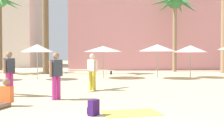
{
  "coord_description": "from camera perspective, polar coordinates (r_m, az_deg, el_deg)",
  "views": [
    {
      "loc": [
        -0.14,
        -5.47,
        1.68
      ],
      "look_at": [
        0.73,
        5.82,
        1.3
      ],
      "focal_mm": 48.16,
      "sensor_mm": 36.0,
      "label": 1
    }
  ],
  "objects": [
    {
      "name": "palm_tree_left",
      "position": [
        28.04,
        11.86,
        10.58
      ],
      "size": [
        4.6,
        4.08,
        7.25
      ],
      "color": "#896B4C",
      "rests_on": "ground"
    },
    {
      "name": "palm_tree_far_right",
      "position": [
        27.89,
        -20.52,
        9.97
      ],
      "size": [
        3.93,
        3.53,
        6.87
      ],
      "color": "brown",
      "rests_on": "ground"
    },
    {
      "name": "cafe_umbrella_0",
      "position": [
        19.62,
        -14.0,
        2.74
      ],
      "size": [
        2.1,
        2.1,
        2.24
      ],
      "color": "gray",
      "rests_on": "ground"
    },
    {
      "name": "cafe_umbrella_1",
      "position": [
        21.2,
        14.67,
        2.63
      ],
      "size": [
        2.25,
        2.25,
        2.2
      ],
      "color": "gray",
      "rests_on": "ground"
    },
    {
      "name": "cafe_umbrella_2",
      "position": [
        20.08,
        -1.67,
        2.67
      ],
      "size": [
        2.61,
        2.61,
        2.14
      ],
      "color": "gray",
      "rests_on": "ground"
    },
    {
      "name": "cafe_umbrella_4",
      "position": [
        19.98,
        8.62,
        2.86
      ],
      "size": [
        2.48,
        2.48,
        2.25
      ],
      "color": "gray",
      "rests_on": "ground"
    },
    {
      "name": "beach_towel",
      "position": [
        8.48,
        3.6,
        -9.45
      ],
      "size": [
        1.71,
        1.25,
        0.01
      ],
      "primitive_type": "cube",
      "rotation": [
        0.0,
        0.0,
        0.16
      ],
      "color": "#F4CC4C",
      "rests_on": "ground"
    },
    {
      "name": "backpack",
      "position": [
        8.15,
        -3.57,
        -8.53
      ],
      "size": [
        0.35,
        0.35,
        0.42
      ],
      "rotation": [
        0.0,
        0.0,
        2.49
      ],
      "color": "#321656",
      "rests_on": "ground"
    },
    {
      "name": "person_mid_center",
      "position": [
        13.6,
        -3.75,
        -1.36
      ],
      "size": [
        2.57,
        2.25,
        1.65
      ],
      "rotation": [
        0.0,
        0.0,
        3.93
      ],
      "color": "gold",
      "rests_on": "ground"
    },
    {
      "name": "person_mid_left",
      "position": [
        12.33,
        -18.79,
        -1.65
      ],
      "size": [
        2.78,
        1.58,
        1.74
      ],
      "rotation": [
        0.0,
        0.0,
        5.79
      ],
      "color": "#B7337F",
      "rests_on": "ground"
    },
    {
      "name": "person_near_right",
      "position": [
        9.92,
        -20.03,
        -6.17
      ],
      "size": [
        0.68,
        1.05,
        0.89
      ],
      "rotation": [
        0.0,
        0.0,
        4.37
      ],
      "color": "#936B51",
      "rests_on": "ground"
    },
    {
      "name": "person_mid_right",
      "position": [
        10.95,
        -10.56,
        -2.04
      ],
      "size": [
        0.48,
        0.51,
        1.7
      ],
      "rotation": [
        0.0,
        0.0,
        5.53
      ],
      "color": "#B7337F",
      "rests_on": "ground"
    }
  ]
}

